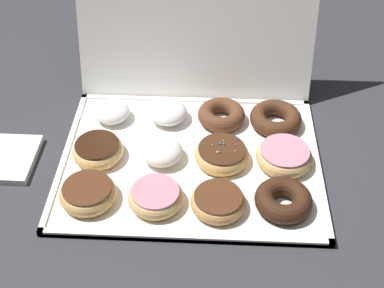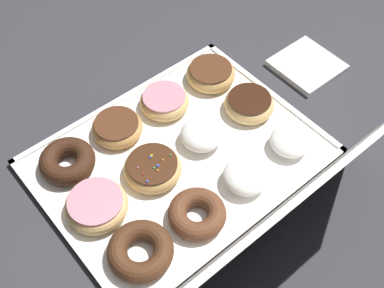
{
  "view_description": "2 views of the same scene",
  "coord_description": "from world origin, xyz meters",
  "views": [
    {
      "loc": [
        0.04,
        -0.81,
        0.79
      ],
      "look_at": [
        0.0,
        -0.0,
        0.06
      ],
      "focal_mm": 48.81,
      "sensor_mm": 36.0,
      "label": 1
    },
    {
      "loc": [
        0.36,
        0.47,
        0.82
      ],
      "look_at": [
        -0.03,
        0.01,
        0.03
      ],
      "focal_mm": 45.49,
      "sensor_mm": 36.0,
      "label": 2
    }
  ],
  "objects": [
    {
      "name": "powdered_filled_donut_5",
      "position": [
        -0.06,
        0.0,
        0.03
      ],
      "size": [
        0.09,
        0.09,
        0.04
      ],
      "color": "white",
      "rests_on": "donut_box"
    },
    {
      "name": "chocolate_cake_ring_donut_3",
      "position": [
        0.19,
        -0.12,
        0.03
      ],
      "size": [
        0.11,
        0.11,
        0.04
      ],
      "color": "#381E11",
      "rests_on": "donut_box"
    },
    {
      "name": "powdered_filled_donut_8",
      "position": [
        -0.19,
        0.13,
        0.03
      ],
      "size": [
        0.08,
        0.08,
        0.04
      ],
      "color": "white",
      "rests_on": "donut_box"
    },
    {
      "name": "chocolate_cake_ring_donut_10",
      "position": [
        0.07,
        0.13,
        0.03
      ],
      "size": [
        0.11,
        0.11,
        0.04
      ],
      "color": "#59331E",
      "rests_on": "donut_box"
    },
    {
      "name": "chocolate_cake_ring_donut_11",
      "position": [
        0.19,
        0.13,
        0.03
      ],
      "size": [
        0.12,
        0.12,
        0.04
      ],
      "color": "#472816",
      "rests_on": "donut_box"
    },
    {
      "name": "chocolate_frosted_donut_0",
      "position": [
        -0.2,
        -0.12,
        0.03
      ],
      "size": [
        0.11,
        0.11,
        0.04
      ],
      "color": "tan",
      "rests_on": "donut_box"
    },
    {
      "name": "chocolate_frosted_donut_2",
      "position": [
        0.06,
        -0.13,
        0.03
      ],
      "size": [
        0.11,
        0.11,
        0.03
      ],
      "color": "tan",
      "rests_on": "donut_box"
    },
    {
      "name": "pink_frosted_donut_7",
      "position": [
        0.2,
        -0.0,
        0.03
      ],
      "size": [
        0.12,
        0.12,
        0.04
      ],
      "color": "#E5B770",
      "rests_on": "donut_box"
    },
    {
      "name": "donut_box",
      "position": [
        0.0,
        0.0,
        0.01
      ],
      "size": [
        0.56,
        0.43,
        0.01
      ],
      "color": "white",
      "rests_on": "ground"
    },
    {
      "name": "ground_plane",
      "position": [
        0.0,
        0.0,
        0.0
      ],
      "size": [
        3.0,
        3.0,
        0.0
      ],
      "primitive_type": "plane",
      "color": "#333338"
    },
    {
      "name": "pink_frosted_donut_1",
      "position": [
        -0.06,
        -0.13,
        0.03
      ],
      "size": [
        0.11,
        0.11,
        0.04
      ],
      "color": "#E5B770",
      "rests_on": "donut_box"
    },
    {
      "name": "napkin_stack",
      "position": [
        -0.41,
        -0.01,
        0.01
      ],
      "size": [
        0.14,
        0.14,
        0.02
      ],
      "primitive_type": "cube",
      "rotation": [
        0.0,
        0.0,
        -0.01
      ],
      "color": "white",
      "rests_on": "ground"
    },
    {
      "name": "chocolate_frosted_donut_4",
      "position": [
        -0.2,
        0.0,
        0.03
      ],
      "size": [
        0.11,
        0.11,
        0.04
      ],
      "color": "#E5B770",
      "rests_on": "donut_box"
    },
    {
      "name": "box_lid_open",
      "position": [
        0.0,
        0.28,
        0.2
      ],
      "size": [
        0.56,
        0.14,
        0.41
      ],
      "primitive_type": "cube",
      "rotation": [
        1.26,
        0.0,
        0.0
      ],
      "color": "white",
      "rests_on": "ground"
    },
    {
      "name": "sprinkle_donut_6",
      "position": [
        0.07,
        -0.0,
        0.03
      ],
      "size": [
        0.12,
        0.12,
        0.04
      ],
      "color": "tan",
      "rests_on": "donut_box"
    },
    {
      "name": "powdered_filled_donut_9",
      "position": [
        -0.06,
        0.13,
        0.03
      ],
      "size": [
        0.09,
        0.09,
        0.04
      ],
      "color": "white",
      "rests_on": "donut_box"
    }
  ]
}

